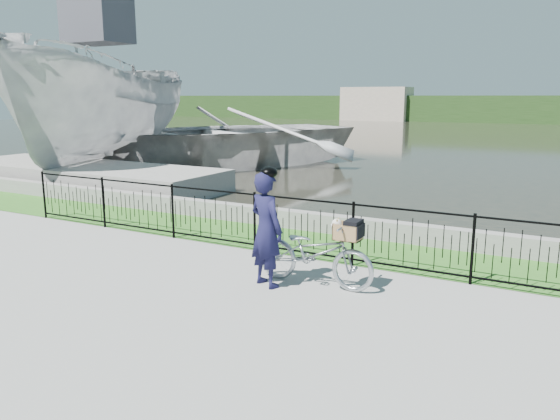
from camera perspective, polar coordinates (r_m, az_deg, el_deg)
The scene contains 12 objects.
ground at distance 8.78m, azimuth -2.51°, elevation -7.65°, with size 120.00×120.00×0.00m, color gray.
grass_strip at distance 10.98m, azimuth 4.56°, elevation -3.65°, with size 60.00×2.00×0.01m, color #336C22.
water at distance 40.40m, azimuth 22.76°, elevation 6.75°, with size 120.00×120.00×0.00m, color #28271F.
quay_wall at distance 11.82m, azimuth 6.58°, elevation -1.59°, with size 60.00×0.30×0.40m, color gray.
fence at distance 9.96m, azimuth 2.25°, elevation -1.84°, with size 14.00×0.06×1.15m, color black, non-canonical shape.
far_treeline at distance 67.22m, azimuth 25.49°, elevation 9.47°, with size 120.00×6.00×3.00m, color #244119.
far_building_left at distance 68.79m, azimuth 10.05°, elevation 10.86°, with size 8.00×4.00×4.00m, color #B1A18E.
dock at distance 19.22m, azimuth -19.78°, elevation 3.42°, with size 10.00×3.00×0.70m, color gray.
bicycle_rig at distance 8.58m, azimuth 3.68°, elevation -4.43°, with size 1.98×0.69×1.13m.
cyclist at distance 8.43m, azimuth -1.44°, elevation -1.89°, with size 0.77×0.64×1.88m.
boat_near at distance 21.69m, azimuth -18.01°, elevation 9.77°, with size 8.30×12.69×6.39m.
boat_far at distance 23.55m, azimuth -6.55°, elevation 7.65°, with size 13.29×14.69×2.50m.
Camera 1 is at (4.32, -7.06, 2.92)m, focal length 35.00 mm.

